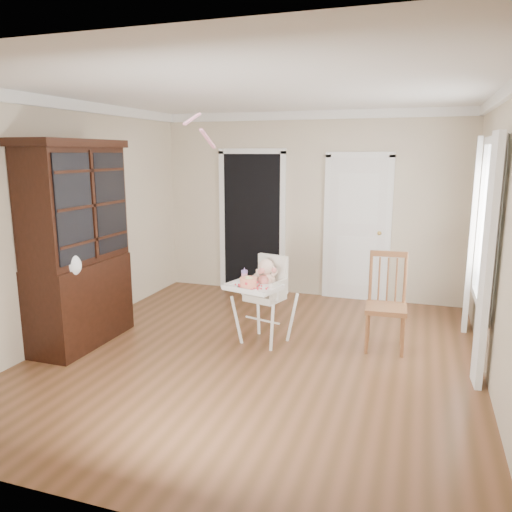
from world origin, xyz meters
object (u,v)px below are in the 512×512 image
(cake, at_px, (249,283))
(china_cabinet, at_px, (77,245))
(high_chair, at_px, (265,289))
(sippy_cup, at_px, (244,276))
(dining_chair, at_px, (386,305))

(cake, relative_size, china_cabinet, 0.11)
(high_chair, height_order, cake, high_chair)
(high_chair, distance_m, sippy_cup, 0.27)
(cake, bearing_deg, high_chair, 68.29)
(high_chair, bearing_deg, sippy_cup, -151.64)
(dining_chair, bearing_deg, cake, -163.23)
(cake, xyz_separation_m, sippy_cup, (-0.12, 0.20, 0.02))
(sippy_cup, xyz_separation_m, dining_chair, (1.53, 0.31, -0.28))
(china_cabinet, bearing_deg, high_chair, 18.53)
(sippy_cup, distance_m, china_cabinet, 1.87)
(china_cabinet, distance_m, dining_chair, 3.44)
(sippy_cup, bearing_deg, high_chair, 12.52)
(high_chair, relative_size, china_cabinet, 0.45)
(high_chair, bearing_deg, cake, -95.87)
(high_chair, relative_size, sippy_cup, 5.94)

